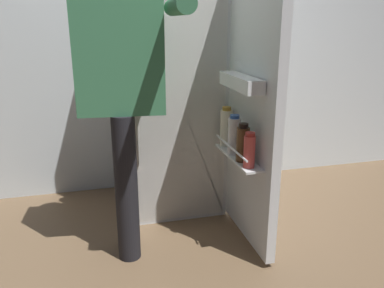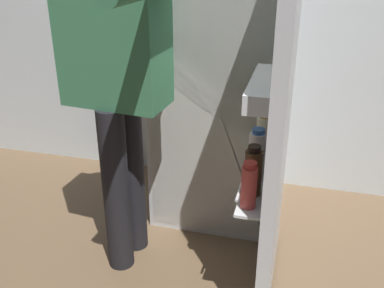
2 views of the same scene
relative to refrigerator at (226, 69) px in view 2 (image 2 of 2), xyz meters
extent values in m
plane|color=brown|center=(-0.03, -0.52, -0.83)|extent=(5.43, 5.43, 0.00)
cube|color=silver|center=(-0.03, 0.05, 0.00)|extent=(0.64, 0.64, 1.67)
cube|color=white|center=(-0.03, -0.26, 0.00)|extent=(0.60, 0.01, 1.63)
cube|color=white|center=(-0.03, -0.22, -0.03)|extent=(0.56, 0.09, 0.01)
cube|color=silver|center=(0.32, -0.58, -0.01)|extent=(0.05, 0.63, 1.59)
cube|color=white|center=(0.24, -0.58, -0.31)|extent=(0.10, 0.49, 0.01)
cylinder|color=silver|center=(0.20, -0.58, -0.25)|extent=(0.01, 0.47, 0.01)
cube|color=white|center=(0.24, -0.58, 0.10)|extent=(0.09, 0.42, 0.07)
cylinder|color=#DB4C47|center=(0.23, -0.76, -0.22)|extent=(0.06, 0.06, 0.16)
cylinder|color=#B22D28|center=(0.23, -0.76, -0.13)|extent=(0.05, 0.05, 0.02)
cylinder|color=brown|center=(0.24, -0.66, -0.21)|extent=(0.07, 0.07, 0.18)
cylinder|color=black|center=(0.24, -0.66, -0.11)|extent=(0.05, 0.05, 0.02)
cylinder|color=white|center=(0.23, -0.54, -0.20)|extent=(0.07, 0.07, 0.20)
cylinder|color=#335BB2|center=(0.23, -0.54, -0.09)|extent=(0.05, 0.05, 0.02)
cylinder|color=#EDE5CC|center=(0.24, -0.38, -0.20)|extent=(0.07, 0.07, 0.21)
cylinder|color=#B78933|center=(0.24, -0.38, -0.08)|extent=(0.05, 0.05, 0.02)
cylinder|color=#4C7F3D|center=(-0.06, -0.22, 0.02)|extent=(0.08, 0.08, 0.10)
cylinder|color=black|center=(-0.36, -0.44, -0.43)|extent=(0.12, 0.12, 0.80)
cylinder|color=black|center=(-0.38, -0.60, -0.43)|extent=(0.12, 0.12, 0.80)
cube|color=#3D7F56|center=(-0.37, -0.52, 0.25)|extent=(0.44, 0.26, 0.56)
cylinder|color=#3D7F56|center=(-0.35, -0.31, 0.22)|extent=(0.08, 0.08, 0.53)
camera|label=1|loc=(-0.52, -2.50, 0.41)|focal=36.84mm
camera|label=2|loc=(0.39, -2.18, 0.62)|focal=41.91mm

